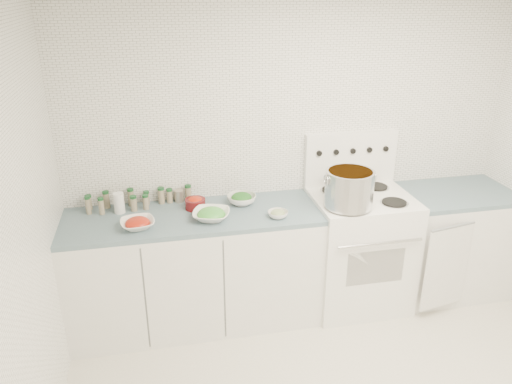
# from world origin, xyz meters

# --- Properties ---
(room_walls) EXTENTS (3.54, 3.04, 2.52)m
(room_walls) POSITION_xyz_m (0.00, 0.00, 1.56)
(room_walls) COLOR white
(room_walls) RESTS_ON ground
(counter_left) EXTENTS (1.85, 0.62, 0.90)m
(counter_left) POSITION_xyz_m (-0.82, 1.19, 0.45)
(counter_left) COLOR white
(counter_left) RESTS_ON ground
(stove) EXTENTS (0.76, 0.70, 1.36)m
(stove) POSITION_xyz_m (0.48, 1.19, 0.50)
(stove) COLOR white
(stove) RESTS_ON ground
(counter_right) EXTENTS (0.89, 0.70, 0.90)m
(counter_right) POSITION_xyz_m (1.30, 1.19, 0.45)
(counter_right) COLOR white
(counter_right) RESTS_ON ground
(stock_pot) EXTENTS (0.37, 0.35, 0.27)m
(stock_pot) POSITION_xyz_m (0.29, 1.02, 1.09)
(stock_pot) COLOR silver
(stock_pot) RESTS_ON stove
(bowl_tomato) EXTENTS (0.26, 0.26, 0.08)m
(bowl_tomato) POSITION_xyz_m (-1.21, 1.06, 0.93)
(bowl_tomato) COLOR white
(bowl_tomato) RESTS_ON counter_left
(bowl_snowpea) EXTENTS (0.32, 0.32, 0.09)m
(bowl_snowpea) POSITION_xyz_m (-0.70, 1.09, 0.94)
(bowl_snowpea) COLOR white
(bowl_snowpea) RESTS_ON counter_left
(bowl_broccoli) EXTENTS (0.23, 0.23, 0.09)m
(bowl_broccoli) POSITION_xyz_m (-0.44, 1.32, 0.94)
(bowl_broccoli) COLOR white
(bowl_broccoli) RESTS_ON counter_left
(bowl_zucchini) EXTENTS (0.15, 0.15, 0.06)m
(bowl_zucchini) POSITION_xyz_m (-0.23, 1.03, 0.93)
(bowl_zucchini) COLOR white
(bowl_zucchini) RESTS_ON counter_left
(bowl_pepper) EXTENTS (0.15, 0.15, 0.09)m
(bowl_pepper) POSITION_xyz_m (-0.79, 1.30, 0.95)
(bowl_pepper) COLOR #550E11
(bowl_pepper) RESTS_ON counter_left
(salt_canister) EXTENTS (0.08, 0.08, 0.15)m
(salt_canister) POSITION_xyz_m (-1.34, 1.34, 0.98)
(salt_canister) COLOR white
(salt_canister) RESTS_ON counter_left
(tin_can) EXTENTS (0.08, 0.08, 0.09)m
(tin_can) POSITION_xyz_m (-0.90, 1.45, 0.95)
(tin_can) COLOR #A89C8E
(tin_can) RESTS_ON counter_left
(spice_cluster) EXTENTS (0.78, 0.16, 0.14)m
(spice_cluster) POSITION_xyz_m (-1.24, 1.42, 0.96)
(spice_cluster) COLOR gray
(spice_cluster) RESTS_ON counter_left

